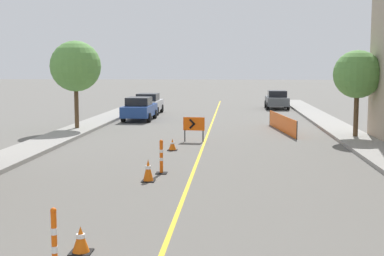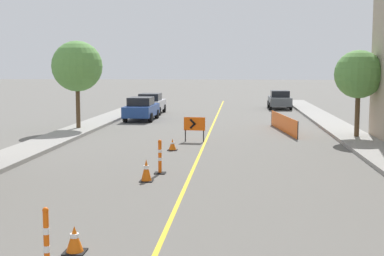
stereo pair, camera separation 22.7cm
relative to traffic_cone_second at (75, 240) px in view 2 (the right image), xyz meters
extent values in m
cube|color=gold|center=(1.60, 18.46, -0.26)|extent=(0.12, 56.59, 0.01)
cube|color=gray|center=(-5.83, 18.46, -0.18)|extent=(1.91, 56.59, 0.17)
cube|color=gray|center=(9.04, 18.46, -0.18)|extent=(1.91, 56.59, 0.17)
cube|color=black|center=(0.00, 0.00, -0.25)|extent=(0.43, 0.43, 0.03)
cone|color=orange|center=(0.00, 0.00, 0.02)|extent=(0.34, 0.34, 0.51)
cylinder|color=white|center=(0.00, 0.00, 0.08)|extent=(0.18, 0.18, 0.08)
cube|color=black|center=(0.28, 6.65, -0.25)|extent=(0.42, 0.42, 0.03)
cone|color=orange|center=(0.28, 6.65, 0.11)|extent=(0.34, 0.34, 0.69)
cylinder|color=white|center=(0.28, 6.65, 0.19)|extent=(0.17, 0.17, 0.11)
cube|color=black|center=(0.33, 13.04, -0.25)|extent=(0.42, 0.42, 0.03)
cone|color=orange|center=(0.33, 13.04, 0.00)|extent=(0.34, 0.34, 0.48)
cylinder|color=white|center=(0.33, 13.04, 0.06)|extent=(0.17, 0.17, 0.08)
cylinder|color=#EF560C|center=(-0.04, -1.40, 0.36)|extent=(0.10, 0.10, 1.18)
cylinder|color=white|center=(-0.04, -1.40, 0.30)|extent=(0.11, 0.11, 0.12)
cylinder|color=white|center=(-0.04, -1.40, 0.62)|extent=(0.11, 0.11, 0.12)
sphere|color=#EF560C|center=(-0.04, -1.40, 0.98)|extent=(0.11, 0.11, 0.11)
cube|color=black|center=(0.53, 7.93, -0.25)|extent=(0.38, 0.38, 0.04)
cylinder|color=#EF560C|center=(0.53, 7.93, 0.29)|extent=(0.12, 0.12, 1.04)
cylinder|color=white|center=(0.53, 7.93, 0.24)|extent=(0.13, 0.13, 0.10)
cylinder|color=white|center=(0.53, 7.93, 0.52)|extent=(0.13, 0.13, 0.10)
sphere|color=#EF560C|center=(0.53, 7.93, 0.85)|extent=(0.13, 0.13, 0.13)
cube|color=#EF560C|center=(1.07, 15.83, 0.61)|extent=(1.05, 0.16, 0.65)
cube|color=black|center=(0.99, 15.78, 0.70)|extent=(0.32, 0.05, 0.32)
cube|color=black|center=(0.99, 15.78, 0.52)|extent=(0.32, 0.05, 0.32)
cylinder|color=black|center=(0.62, 15.83, 0.01)|extent=(0.06, 0.06, 0.56)
cylinder|color=black|center=(1.52, 15.83, 0.01)|extent=(0.06, 0.06, 0.56)
cube|color=#EF560C|center=(5.74, 20.38, 0.20)|extent=(0.93, 6.72, 0.93)
cylinder|color=#262626|center=(6.19, 17.03, 0.20)|extent=(0.05, 0.05, 0.93)
cylinder|color=#262626|center=(5.29, 23.74, 0.20)|extent=(0.05, 0.05, 0.93)
cube|color=navy|center=(-3.40, 25.93, 0.41)|extent=(1.87, 4.33, 0.72)
cube|color=black|center=(-3.40, 25.71, 1.05)|extent=(1.56, 1.96, 0.55)
cylinder|color=black|center=(-4.25, 27.26, 0.05)|extent=(0.23, 0.64, 0.64)
cylinder|color=black|center=(-2.54, 27.26, 0.05)|extent=(0.23, 0.64, 0.64)
cylinder|color=black|center=(-4.25, 24.60, 0.05)|extent=(0.23, 0.64, 0.64)
cylinder|color=black|center=(-2.54, 24.60, 0.05)|extent=(0.23, 0.64, 0.64)
cube|color=#B7B7BC|center=(-3.59, 30.99, 0.41)|extent=(1.84, 4.32, 0.72)
cube|color=black|center=(-3.59, 30.77, 1.05)|extent=(1.55, 1.95, 0.55)
cylinder|color=black|center=(-4.44, 32.32, 0.05)|extent=(0.23, 0.64, 0.64)
cylinder|color=black|center=(-2.73, 32.32, 0.05)|extent=(0.23, 0.64, 0.64)
cylinder|color=black|center=(-4.44, 29.65, 0.05)|extent=(0.23, 0.64, 0.64)
cylinder|color=black|center=(-2.73, 29.65, 0.05)|extent=(0.23, 0.64, 0.64)
cube|color=#474C51|center=(6.75, 36.77, 0.41)|extent=(1.81, 4.30, 0.72)
cube|color=black|center=(6.75, 36.55, 1.05)|extent=(1.54, 1.94, 0.55)
cylinder|color=black|center=(5.90, 38.10, 0.05)|extent=(0.22, 0.64, 0.64)
cylinder|color=black|center=(7.61, 38.10, 0.05)|extent=(0.22, 0.64, 0.64)
cylinder|color=black|center=(5.90, 35.43, 0.05)|extent=(0.22, 0.64, 0.64)
cylinder|color=black|center=(7.61, 35.43, 0.05)|extent=(0.22, 0.64, 0.64)
cylinder|color=#4C3823|center=(-5.93, 19.75, 1.12)|extent=(0.24, 0.24, 2.44)
sphere|color=#568E42|center=(-5.93, 19.75, 3.41)|extent=(2.86, 2.86, 2.86)
cylinder|color=#4C3823|center=(9.13, 17.26, 1.01)|extent=(0.24, 0.24, 2.21)
sphere|color=#568E42|center=(9.13, 17.26, 3.01)|extent=(2.40, 2.40, 2.40)
camera|label=1|loc=(2.97, -10.00, 3.40)|focal=50.00mm
camera|label=2|loc=(3.20, -9.98, 3.40)|focal=50.00mm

